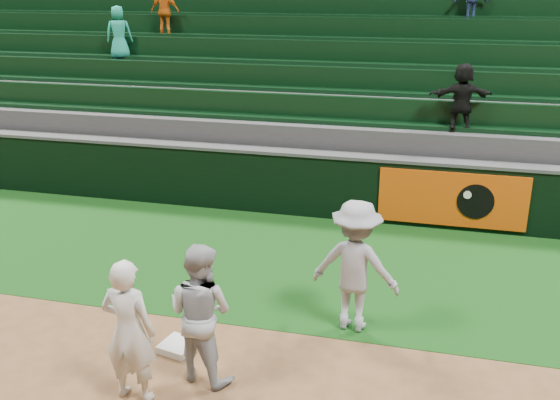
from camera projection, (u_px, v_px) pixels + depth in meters
The scene contains 8 objects.
ground at pixel (192, 361), 7.45m from camera, with size 70.00×70.00×0.00m, color brown.
foul_grass at pixel (261, 258), 10.19m from camera, with size 36.00×4.20×0.01m, color #0D360E.
first_base at pixel (178, 346), 7.67m from camera, with size 0.40×0.40×0.09m, color white.
first_baseman at pixel (129, 331), 6.54m from camera, with size 0.60×0.39×1.64m, color silver.
baserunner at pixel (201, 312), 6.91m from camera, with size 0.80×0.62×1.64m, color #A6AAB1.
base_coach at pixel (355, 266), 7.89m from camera, with size 1.13×0.65×1.75m, color #989AA5.
field_wall at pixel (293, 182), 11.99m from camera, with size 36.00×0.45×1.25m.
stadium_seating at pixel (327, 94), 15.08m from camera, with size 36.00×5.95×5.20m.
Camera 1 is at (2.59, -5.93, 4.31)m, focal length 40.00 mm.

